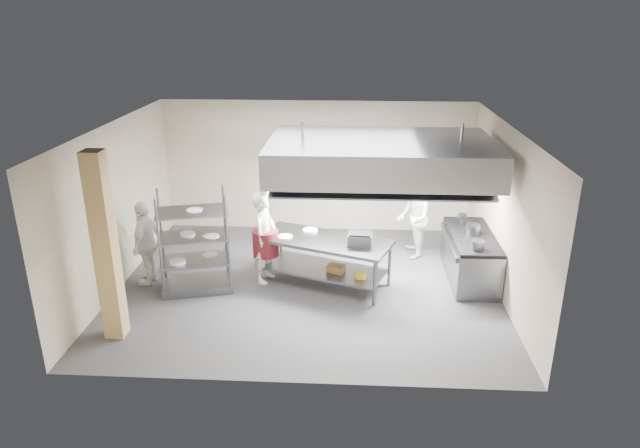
# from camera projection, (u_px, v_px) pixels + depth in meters

# --- Properties ---
(floor) EXTENTS (7.00, 7.00, 0.00)m
(floor) POSITION_uv_depth(u_px,v_px,m) (308.00, 285.00, 10.73)
(floor) COLOR #2E2E31
(floor) RESTS_ON ground
(ceiling) EXTENTS (7.00, 7.00, 0.00)m
(ceiling) POSITION_uv_depth(u_px,v_px,m) (306.00, 127.00, 9.68)
(ceiling) COLOR silver
(ceiling) RESTS_ON wall_back
(wall_back) EXTENTS (7.00, 0.00, 7.00)m
(wall_back) POSITION_uv_depth(u_px,v_px,m) (317.00, 167.00, 13.01)
(wall_back) COLOR tan
(wall_back) RESTS_ON ground
(wall_left) EXTENTS (0.00, 6.00, 6.00)m
(wall_left) POSITION_uv_depth(u_px,v_px,m) (116.00, 206.00, 10.39)
(wall_left) COLOR tan
(wall_left) RESTS_ON ground
(wall_right) EXTENTS (0.00, 6.00, 6.00)m
(wall_right) POSITION_uv_depth(u_px,v_px,m) (505.00, 214.00, 10.02)
(wall_right) COLOR tan
(wall_right) RESTS_ON ground
(column) EXTENTS (0.30, 0.30, 3.00)m
(column) POSITION_uv_depth(u_px,v_px,m) (106.00, 248.00, 8.58)
(column) COLOR tan
(column) RESTS_ON floor
(exhaust_hood) EXTENTS (4.00, 2.50, 0.60)m
(exhaust_hood) POSITION_uv_depth(u_px,v_px,m) (381.00, 157.00, 10.19)
(exhaust_hood) COLOR gray
(exhaust_hood) RESTS_ON ceiling
(hood_strip_a) EXTENTS (1.60, 0.12, 0.04)m
(hood_strip_a) POSITION_uv_depth(u_px,v_px,m) (330.00, 173.00, 10.35)
(hood_strip_a) COLOR white
(hood_strip_a) RESTS_ON exhaust_hood
(hood_strip_b) EXTENTS (1.60, 0.12, 0.04)m
(hood_strip_b) POSITION_uv_depth(u_px,v_px,m) (430.00, 175.00, 10.26)
(hood_strip_b) COLOR white
(hood_strip_b) RESTS_ON exhaust_hood
(wall_shelf) EXTENTS (1.50, 0.28, 0.04)m
(wall_shelf) POSITION_uv_depth(u_px,v_px,m) (397.00, 170.00, 12.76)
(wall_shelf) COLOR gray
(wall_shelf) RESTS_ON wall_back
(island) EXTENTS (2.63, 1.81, 0.91)m
(island) POSITION_uv_depth(u_px,v_px,m) (324.00, 262.00, 10.64)
(island) COLOR gray
(island) RESTS_ON floor
(island_worktop) EXTENTS (2.63, 1.81, 0.06)m
(island_worktop) POSITION_uv_depth(u_px,v_px,m) (324.00, 241.00, 10.49)
(island_worktop) COLOR gray
(island_worktop) RESTS_ON island
(island_undershelf) EXTENTS (2.42, 1.65, 0.04)m
(island_undershelf) POSITION_uv_depth(u_px,v_px,m) (324.00, 269.00, 10.69)
(island_undershelf) COLOR slate
(island_undershelf) RESTS_ON island
(pass_rack) EXTENTS (1.40, 1.04, 1.89)m
(pass_rack) POSITION_uv_depth(u_px,v_px,m) (194.00, 242.00, 10.27)
(pass_rack) COLOR slate
(pass_rack) RESTS_ON floor
(cooking_range) EXTENTS (0.80, 2.00, 0.84)m
(cooking_range) POSITION_uv_depth(u_px,v_px,m) (470.00, 258.00, 10.89)
(cooking_range) COLOR slate
(cooking_range) RESTS_ON floor
(range_top) EXTENTS (0.78, 1.96, 0.06)m
(range_top) POSITION_uv_depth(u_px,v_px,m) (472.00, 236.00, 10.73)
(range_top) COLOR black
(range_top) RESTS_ON cooking_range
(chef_head) EXTENTS (0.57, 0.72, 1.75)m
(chef_head) POSITION_uv_depth(u_px,v_px,m) (264.00, 237.00, 10.65)
(chef_head) COLOR white
(chef_head) RESTS_ON floor
(chef_line) EXTENTS (0.66, 0.84, 1.70)m
(chef_line) POSITION_uv_depth(u_px,v_px,m) (413.00, 218.00, 11.73)
(chef_line) COLOR white
(chef_line) RESTS_ON floor
(chef_plating) EXTENTS (0.49, 0.98, 1.62)m
(chef_plating) POSITION_uv_depth(u_px,v_px,m) (146.00, 243.00, 10.58)
(chef_plating) COLOR silver
(chef_plating) RESTS_ON floor
(griddle) EXTENTS (0.45, 0.36, 0.21)m
(griddle) POSITION_uv_depth(u_px,v_px,m) (360.00, 239.00, 10.19)
(griddle) COLOR slate
(griddle) RESTS_ON island_worktop
(wicker_basket) EXTENTS (0.37, 0.31, 0.13)m
(wicker_basket) POSITION_uv_depth(u_px,v_px,m) (336.00, 268.00, 10.52)
(wicker_basket) COLOR olive
(wicker_basket) RESTS_ON island_undershelf
(stockpot) EXTENTS (0.27, 0.27, 0.19)m
(stockpot) POSITION_uv_depth(u_px,v_px,m) (473.00, 229.00, 10.72)
(stockpot) COLOR gray
(stockpot) RESTS_ON range_top
(plate_stack) EXTENTS (0.28, 0.28, 0.05)m
(plate_stack) POSITION_uv_depth(u_px,v_px,m) (196.00, 259.00, 10.39)
(plate_stack) COLOR white
(plate_stack) RESTS_ON pass_rack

